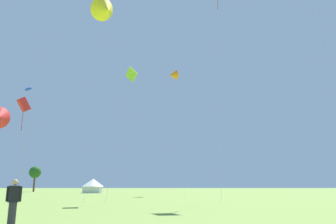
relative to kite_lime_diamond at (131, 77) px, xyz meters
name	(u,v)px	position (x,y,z in m)	size (l,w,h in m)	color
kite_lime_diamond	(131,77)	(0.00, 0.00, 0.00)	(2.51, 2.34, 13.26)	#99DB2D
kite_yellow_delta	(105,10)	(-2.70, -1.07, 6.84)	(3.66, 3.81, 20.59)	yellow
kite_orange_delta	(173,75)	(5.22, 26.36, 9.44)	(3.06, 3.40, 22.65)	orange
kite_blue_parafoil	(28,89)	(-19.48, 22.08, 5.20)	(2.55, 2.32, 17.80)	blue
kite_red_box	(24,105)	(-9.75, -1.60, -3.34)	(1.66, 1.67, 9.58)	red
person_spectator	(13,204)	(-2.35, -18.81, -11.35)	(0.57, 0.30, 1.73)	#2D2D33
festival_tent_right	(93,185)	(-11.00, 38.09, -10.61)	(4.40, 4.40, 2.86)	white
tree_distant_left	(35,173)	(-28.33, 51.82, -7.52)	(2.91, 2.91, 6.21)	brown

